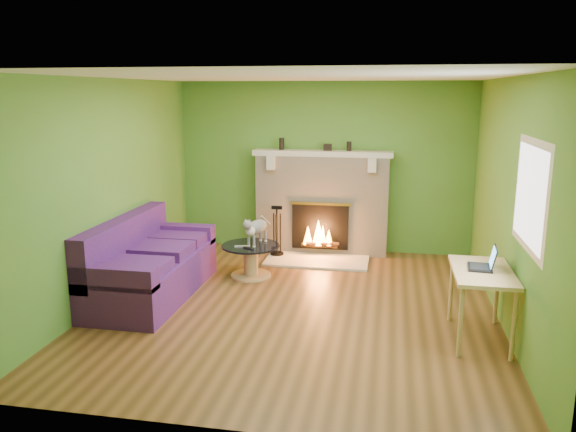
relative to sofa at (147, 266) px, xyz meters
name	(u,v)px	position (x,y,z in m)	size (l,w,h in m)	color
floor	(296,306)	(1.86, -0.06, -0.37)	(5.00, 5.00, 0.00)	#533517
ceiling	(297,77)	(1.86, -0.06, 2.23)	(5.00, 5.00, 0.00)	white
wall_back	(324,167)	(1.86, 2.44, 0.93)	(5.00, 5.00, 0.00)	#4F8029
wall_front	(236,262)	(1.86, -2.56, 0.93)	(5.00, 5.00, 0.00)	#4F8029
wall_left	(110,190)	(-0.39, -0.06, 0.93)	(5.00, 5.00, 0.00)	#4F8029
wall_right	(509,204)	(4.11, -0.06, 0.93)	(5.00, 5.00, 0.00)	#4F8029
window_frame	(531,196)	(4.10, -0.96, 1.18)	(1.20, 1.20, 0.00)	silver
window_pane	(530,196)	(4.09, -0.96, 1.18)	(1.06, 1.06, 0.00)	white
fireplace	(322,203)	(1.86, 2.25, 0.40)	(2.10, 0.46, 1.58)	beige
hearth	(317,260)	(1.86, 1.74, -0.35)	(1.50, 0.75, 0.03)	beige
mantel	(322,153)	(1.86, 2.23, 1.17)	(2.10, 0.28, 0.08)	beige
sofa	(147,266)	(0.00, 0.00, 0.00)	(0.96, 2.13, 0.95)	#411A64
coffee_table	(251,258)	(1.07, 0.91, -0.12)	(0.78, 0.78, 0.44)	tan
desk	(482,279)	(3.81, -0.59, 0.27)	(0.57, 0.98, 0.73)	tan
cat	(257,230)	(1.15, 0.96, 0.27)	(0.23, 0.63, 0.40)	slate
remote_silver	(241,246)	(0.97, 0.79, 0.08)	(0.17, 0.04, 0.02)	gray
remote_black	(249,248)	(1.09, 0.73, 0.08)	(0.16, 0.04, 0.02)	black
laptop	(481,257)	(3.79, -0.54, 0.47)	(0.27, 0.31, 0.23)	black
fire_tools	(277,230)	(1.23, 1.89, 0.04)	(0.20, 0.20, 0.76)	black
mantel_vase_left	(282,144)	(1.23, 2.26, 1.30)	(0.08, 0.08, 0.18)	black
mantel_vase_right	(349,146)	(2.25, 2.26, 1.28)	(0.07, 0.07, 0.14)	black
mantel_box	(328,147)	(1.93, 2.26, 1.26)	(0.12, 0.08, 0.10)	black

